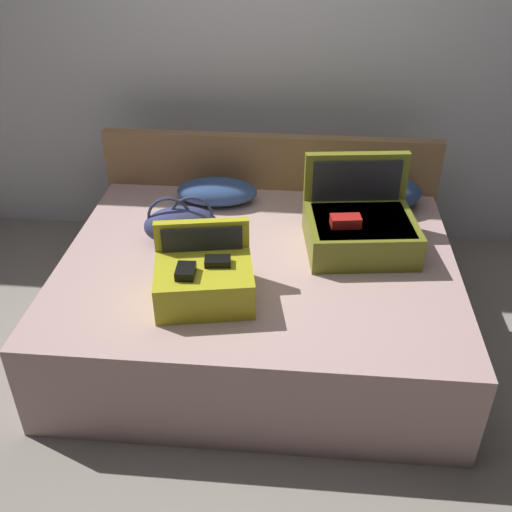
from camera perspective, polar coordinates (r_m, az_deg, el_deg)
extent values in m
plane|color=gray|center=(3.15, -0.47, -12.35)|extent=(12.00, 12.00, 0.00)
cube|color=silver|center=(3.98, 1.90, 19.23)|extent=(8.00, 0.10, 2.60)
cube|color=#BC9993|center=(3.28, 0.19, -4.16)|extent=(2.06, 1.63, 0.52)
cube|color=olive|center=(3.91, 1.31, 5.45)|extent=(2.10, 0.08, 0.87)
cube|color=olive|center=(3.21, 9.96, 1.97)|extent=(0.62, 0.52, 0.18)
cube|color=#28282D|center=(3.19, 10.01, 2.40)|extent=(0.54, 0.46, 0.13)
cube|color=#B21E19|center=(3.08, 8.56, 3.27)|extent=(0.16, 0.10, 0.06)
cube|color=olive|center=(3.36, 9.40, 6.13)|extent=(0.57, 0.12, 0.45)
cube|color=#28282D|center=(3.33, 9.49, 5.89)|extent=(0.48, 0.07, 0.38)
cube|color=gold|center=(2.79, -4.97, -2.81)|extent=(0.50, 0.41, 0.18)
cube|color=#28282D|center=(2.77, -4.99, -2.34)|extent=(0.44, 0.36, 0.13)
cube|color=black|center=(2.69, -6.74, -1.50)|extent=(0.09, 0.12, 0.05)
cube|color=black|center=(2.76, -3.68, -0.54)|extent=(0.13, 0.09, 0.04)
cube|color=gold|center=(2.90, -5.11, 0.52)|extent=(0.45, 0.13, 0.33)
cube|color=#28282D|center=(2.88, -5.10, 0.22)|extent=(0.38, 0.08, 0.28)
ellipsoid|color=navy|center=(3.25, -7.16, 2.89)|extent=(0.43, 0.29, 0.21)
torus|color=navy|center=(3.22, -8.29, 3.73)|extent=(0.23, 0.05, 0.23)
torus|color=navy|center=(3.21, -6.15, 3.83)|extent=(0.23, 0.05, 0.23)
ellipsoid|color=navy|center=(3.66, -3.75, 6.17)|extent=(0.50, 0.30, 0.15)
ellipsoid|color=navy|center=(3.66, 11.78, 5.92)|extent=(0.52, 0.36, 0.20)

